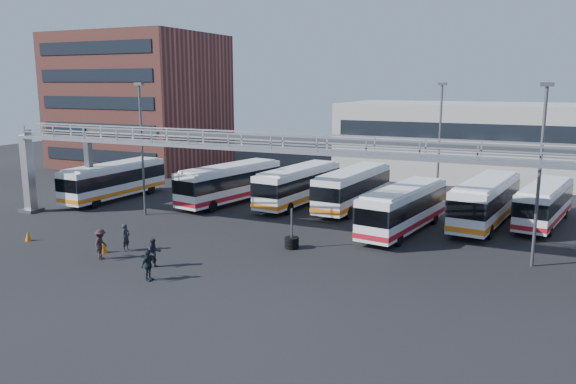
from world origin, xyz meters
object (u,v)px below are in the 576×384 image
at_px(bus_2, 230,182).
at_px(pedestrian_d, 148,265).
at_px(bus_0, 114,180).
at_px(bus_7, 544,202).
at_px(bus_4, 353,187).
at_px(bus_3, 299,184).
at_px(pedestrian_c, 101,244).
at_px(bus_5, 404,207).
at_px(light_pole_back, 440,137).
at_px(bus_6, 486,200).
at_px(tire_stack, 292,242).
at_px(light_pole_mid, 540,166).
at_px(pedestrian_b, 154,253).
at_px(pedestrian_a, 126,237).
at_px(light_pole_left, 142,142).
at_px(cone_right, 103,246).
at_px(cone_left, 28,236).

relative_size(bus_2, pedestrian_d, 6.72).
xyz_separation_m(bus_0, bus_7, (34.60, 6.01, -0.12)).
bearing_deg(bus_4, bus_3, -169.25).
bearing_deg(bus_2, pedestrian_c, -75.28).
bearing_deg(bus_5, light_pole_back, 96.64).
bearing_deg(bus_5, bus_6, 49.92).
bearing_deg(pedestrian_d, tire_stack, -27.73).
bearing_deg(light_pole_mid, pedestrian_b, -154.70).
relative_size(pedestrian_b, pedestrian_c, 0.92).
relative_size(light_pole_back, bus_2, 0.91).
distance_m(light_pole_back, pedestrian_a, 27.17).
bearing_deg(pedestrian_c, pedestrian_d, -126.67).
bearing_deg(light_pole_left, bus_0, 149.97).
distance_m(light_pole_left, light_pole_back, 24.41).
height_order(bus_0, bus_2, bus_2).
bearing_deg(pedestrian_a, bus_7, -57.63).
distance_m(bus_0, pedestrian_a, 16.42).
height_order(light_pole_left, pedestrian_a, light_pole_left).
bearing_deg(tire_stack, bus_2, 135.88).
bearing_deg(tire_stack, pedestrian_d, -117.51).
relative_size(bus_7, pedestrian_a, 5.96).
relative_size(light_pole_left, pedestrian_b, 6.09).
bearing_deg(pedestrian_a, pedestrian_c, 169.05).
xyz_separation_m(bus_3, cone_right, (-5.33, -17.48, -1.42)).
height_order(bus_0, pedestrian_a, bus_0).
xyz_separation_m(bus_4, pedestrian_a, (-8.95, -17.10, -0.95)).
xyz_separation_m(bus_2, bus_4, (10.22, 2.35, -0.03)).
height_order(bus_0, pedestrian_b, bus_0).
bearing_deg(light_pole_mid, bus_6, 111.70).
distance_m(bus_5, tire_stack, 8.75).
relative_size(bus_4, bus_5, 1.01).
height_order(light_pole_left, bus_4, light_pole_left).
height_order(light_pole_left, bus_3, light_pole_left).
bearing_deg(light_pole_left, cone_left, -103.23).
bearing_deg(pedestrian_a, light_pole_mid, -77.50).
height_order(pedestrian_a, pedestrian_d, pedestrian_a).
bearing_deg(cone_right, pedestrian_a, 41.23).
relative_size(pedestrian_a, pedestrian_c, 0.94).
xyz_separation_m(light_pole_left, pedestrian_b, (8.77, -10.09, -4.89)).
xyz_separation_m(bus_5, cone_right, (-15.46, -12.41, -1.40)).
bearing_deg(pedestrian_c, cone_left, 65.45).
bearing_deg(cone_right, pedestrian_d, -26.34).
bearing_deg(bus_3, bus_0, -157.00).
bearing_deg(cone_left, pedestrian_b, -4.63).
bearing_deg(pedestrian_b, pedestrian_d, -118.68).
bearing_deg(bus_4, tire_stack, -85.15).
relative_size(bus_3, cone_left, 17.01).
height_order(light_pole_back, bus_4, light_pole_back).
distance_m(bus_3, cone_right, 18.33).
relative_size(bus_6, pedestrian_d, 6.81).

